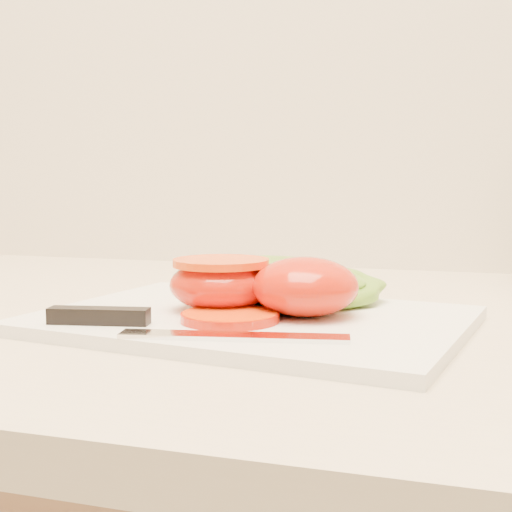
% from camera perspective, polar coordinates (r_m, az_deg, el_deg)
% --- Properties ---
extents(cutting_board, '(0.35, 0.28, 0.01)m').
position_cam_1_polar(cutting_board, '(0.56, -0.31, -5.17)').
color(cutting_board, white).
rests_on(cutting_board, counter).
extents(tomato_half_dome, '(0.08, 0.08, 0.05)m').
position_cam_1_polar(tomato_half_dome, '(0.55, 3.94, -2.44)').
color(tomato_half_dome, red).
rests_on(tomato_half_dome, cutting_board).
extents(tomato_half_cut, '(0.08, 0.08, 0.04)m').
position_cam_1_polar(tomato_half_cut, '(0.58, -2.81, -2.10)').
color(tomato_half_cut, red).
rests_on(tomato_half_cut, cutting_board).
extents(tomato_slice_0, '(0.07, 0.07, 0.01)m').
position_cam_1_polar(tomato_slice_0, '(0.53, -2.10, -4.89)').
color(tomato_slice_0, '#FE520E').
rests_on(tomato_slice_0, cutting_board).
extents(lettuce_leaf_0, '(0.19, 0.15, 0.03)m').
position_cam_1_polar(lettuce_leaf_0, '(0.62, 1.29, -2.13)').
color(lettuce_leaf_0, '#629A28').
rests_on(lettuce_leaf_0, cutting_board).
extents(lettuce_leaf_1, '(0.14, 0.11, 0.03)m').
position_cam_1_polar(lettuce_leaf_1, '(0.61, 4.90, -2.53)').
color(lettuce_leaf_1, '#629A28').
rests_on(lettuce_leaf_1, cutting_board).
extents(knife, '(0.23, 0.06, 0.01)m').
position_cam_1_polar(knife, '(0.51, -8.58, -5.36)').
color(knife, silver).
rests_on(knife, cutting_board).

